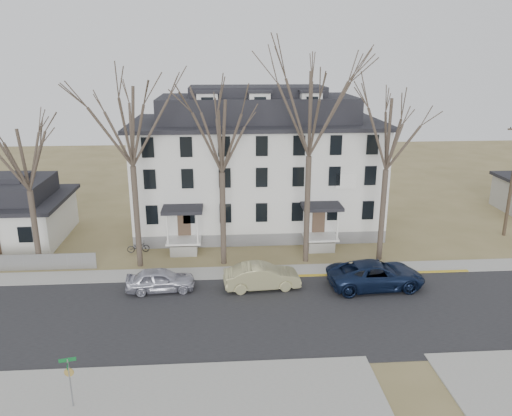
{
  "coord_description": "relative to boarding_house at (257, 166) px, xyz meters",
  "views": [
    {
      "loc": [
        -5.01,
        -23.72,
        14.59
      ],
      "look_at": [
        -2.71,
        9.0,
        4.4
      ],
      "focal_mm": 35.0,
      "sensor_mm": 36.0,
      "label": 1
    }
  ],
  "objects": [
    {
      "name": "utility_pole_far",
      "position": [
        20.5,
        -3.95,
        -0.47
      ],
      "size": [
        2.0,
        0.28,
        9.5
      ],
      "color": "#3D3023",
      "rests_on": "ground"
    },
    {
      "name": "car_silver",
      "position": [
        -7.06,
        -12.31,
        -4.64
      ],
      "size": [
        4.47,
        2.05,
        1.48
      ],
      "primitive_type": "imported",
      "rotation": [
        0.0,
        0.0,
        1.64
      ],
      "color": "#B1B1C1",
      "rests_on": "ground"
    },
    {
      "name": "boarding_house",
      "position": [
        0.0,
        0.0,
        0.0
      ],
      "size": [
        20.8,
        12.36,
        12.05
      ],
      "color": "slate",
      "rests_on": "ground"
    },
    {
      "name": "tree_far_left",
      "position": [
        -9.0,
        -8.15,
        4.96
      ],
      "size": [
        8.4,
        8.4,
        13.72
      ],
      "color": "#473B31",
      "rests_on": "ground"
    },
    {
      "name": "main_road",
      "position": [
        2.0,
        -15.95,
        -5.38
      ],
      "size": [
        120.0,
        10.0,
        0.04
      ],
      "primitive_type": "cube",
      "color": "#27272A",
      "rests_on": "ground"
    },
    {
      "name": "tree_mid_right",
      "position": [
        8.5,
        -8.15,
        4.22
      ],
      "size": [
        7.8,
        7.8,
        12.74
      ],
      "color": "#473B31",
      "rests_on": "ground"
    },
    {
      "name": "street_sign",
      "position": [
        -9.61,
        -23.2,
        -3.74
      ],
      "size": [
        0.7,
        0.7,
        2.45
      ],
      "rotation": [
        0.0,
        0.0,
        0.2
      ],
      "color": "gray",
      "rests_on": "ground"
    },
    {
      "name": "car_navy",
      "position": [
        6.8,
        -12.78,
        -4.51
      ],
      "size": [
        6.38,
        3.23,
        1.73
      ],
      "primitive_type": "imported",
      "rotation": [
        0.0,
        0.0,
        1.63
      ],
      "color": "#0F1A36",
      "rests_on": "ground"
    },
    {
      "name": "ground",
      "position": [
        2.0,
        -17.95,
        -5.38
      ],
      "size": [
        120.0,
        120.0,
        0.0
      ],
      "primitive_type": "plane",
      "color": "olive",
      "rests_on": "ground"
    },
    {
      "name": "tree_mid_left",
      "position": [
        -3.0,
        -8.15,
        4.22
      ],
      "size": [
        7.8,
        7.8,
        12.74
      ],
      "color": "#473B31",
      "rests_on": "ground"
    },
    {
      "name": "far_sidewalk",
      "position": [
        2.0,
        -9.95,
        -5.38
      ],
      "size": [
        120.0,
        2.0,
        0.08
      ],
      "primitive_type": "cube",
      "color": "#A09F97",
      "rests_on": "ground"
    },
    {
      "name": "bicycle_left",
      "position": [
        -9.49,
        -5.7,
        -4.94
      ],
      "size": [
        1.73,
        0.82,
        0.88
      ],
      "primitive_type": "imported",
      "rotation": [
        0.0,
        0.0,
        1.72
      ],
      "color": "black",
      "rests_on": "ground"
    },
    {
      "name": "yellow_curb",
      "position": [
        7.0,
        -10.85,
        -5.38
      ],
      "size": [
        14.0,
        0.25,
        0.06
      ],
      "primitive_type": "cube",
      "color": "gold",
      "rests_on": "ground"
    },
    {
      "name": "near_sidewalk_left",
      "position": [
        -6.0,
        -22.95,
        -5.38
      ],
      "size": [
        20.0,
        5.0,
        0.08
      ],
      "primitive_type": "cube",
      "color": "#A09F97",
      "rests_on": "ground"
    },
    {
      "name": "tree_bungalow",
      "position": [
        -16.0,
        -8.15,
        2.74
      ],
      "size": [
        6.6,
        6.6,
        10.78
      ],
      "color": "#473B31",
      "rests_on": "ground"
    },
    {
      "name": "small_house",
      "position": [
        -20.0,
        -1.96,
        -3.13
      ],
      "size": [
        8.7,
        8.7,
        5.0
      ],
      "color": "silver",
      "rests_on": "ground"
    },
    {
      "name": "car_tan",
      "position": [
        -0.57,
        -12.4,
        -4.57
      ],
      "size": [
        5.01,
        2.09,
        1.61
      ],
      "primitive_type": "imported",
      "rotation": [
        0.0,
        0.0,
        1.65
      ],
      "color": "tan",
      "rests_on": "ground"
    },
    {
      "name": "tree_center",
      "position": [
        3.0,
        -8.15,
        5.71
      ],
      "size": [
        9.0,
        9.0,
        14.7
      ],
      "color": "#473B31",
      "rests_on": "ground"
    }
  ]
}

